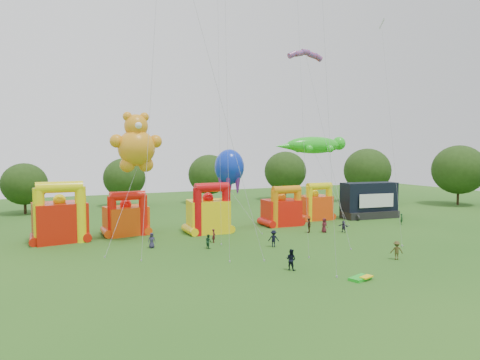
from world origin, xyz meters
name	(u,v)px	position (x,y,z in m)	size (l,w,h in m)	color
ground	(375,291)	(0.00, 0.00, 0.00)	(160.00, 160.00, 0.00)	#225417
tree_ring	(358,208)	(-1.17, 0.61, 6.26)	(122.58, 124.67, 12.07)	#352314
bouncy_castle_0	(60,219)	(-20.44, 28.64, 2.65)	(6.03, 5.09, 7.02)	red
bouncy_castle_1	(126,218)	(-12.83, 29.62, 2.11)	(5.33, 4.55, 5.52)	#F1480D
bouncy_castle_2	(209,214)	(-3.12, 26.41, 2.46)	(5.31, 4.44, 6.46)	yellow
bouncy_castle_3	(282,210)	(8.09, 27.15, 2.15)	(4.99, 4.13, 5.62)	red
bouncy_castle_4	(315,205)	(15.10, 29.32, 2.17)	(4.80, 3.94, 5.68)	#F4420D
stage_trailer	(369,201)	(23.78, 27.24, 2.66)	(9.04, 4.23, 5.52)	black
teddy_bear_kite	(126,190)	(-13.92, 22.99, 6.21)	(7.62, 8.70, 14.89)	orange
gecko_kite	(322,165)	(15.60, 28.36, 8.28)	(12.45, 9.51, 12.66)	green
octopus_kite	(232,178)	(2.19, 30.95, 6.60)	(4.21, 11.50, 10.71)	#0C2CBF
parafoil_kites	(202,115)	(-7.54, 16.61, 13.96)	(23.83, 12.55, 29.62)	red
diamond_kites	(283,91)	(0.67, 14.64, 16.57)	(22.33, 21.83, 40.38)	red
folded_kite_bundle	(361,278)	(1.01, 2.69, 0.14)	(2.21, 1.57, 0.31)	green
spectator_0	(152,240)	(-11.72, 20.97, 0.82)	(0.80, 0.52, 1.65)	#2B2944
spectator_1	(214,236)	(-4.67, 20.76, 0.78)	(0.57, 0.37, 1.55)	#4F161C
spectator_2	(208,241)	(-6.27, 18.27, 0.76)	(0.74, 0.58, 1.52)	#193F23
spectator_3	(274,239)	(0.37, 15.90, 0.92)	(1.19, 0.68, 1.84)	black
spectator_4	(309,225)	(8.43, 21.04, 0.93)	(1.10, 0.46, 1.87)	#3F2A19
spectator_5	(344,226)	(12.57, 19.35, 0.76)	(1.41, 0.45, 1.52)	#2C2741
spectator_6	(324,225)	(10.29, 20.33, 0.91)	(0.89, 0.58, 1.82)	#4E161E
spectator_7	(402,219)	(23.79, 20.59, 0.77)	(0.56, 0.37, 1.54)	#1A4221
spectator_8	(291,260)	(-2.66, 7.47, 0.93)	(0.91, 0.71, 1.86)	black
spectator_9	(397,250)	(8.41, 6.25, 0.90)	(1.16, 0.67, 1.80)	#463E1C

